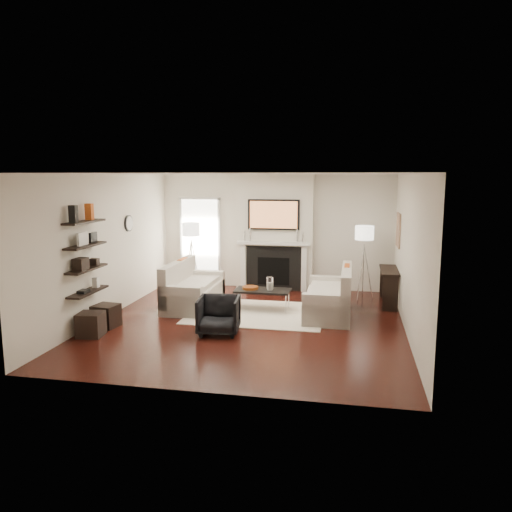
% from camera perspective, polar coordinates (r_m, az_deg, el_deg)
% --- Properties ---
extents(room_envelope, '(6.00, 6.00, 6.00)m').
position_cam_1_polar(room_envelope, '(8.90, -0.74, 0.67)').
color(room_envelope, '#34100B').
rests_on(room_envelope, ground).
extents(chimney_breast, '(1.80, 0.25, 2.70)m').
position_cam_1_polar(chimney_breast, '(11.71, 2.14, 2.71)').
color(chimney_breast, silver).
rests_on(chimney_breast, floor).
extents(fireplace_surround, '(1.30, 0.02, 1.04)m').
position_cam_1_polar(fireplace_surround, '(11.70, 2.01, -1.41)').
color(fireplace_surround, black).
rests_on(fireplace_surround, floor).
extents(firebox, '(0.75, 0.02, 0.65)m').
position_cam_1_polar(firebox, '(11.71, 2.01, -1.75)').
color(firebox, black).
rests_on(firebox, floor).
extents(mantel_pilaster_l, '(0.12, 0.08, 1.10)m').
position_cam_1_polar(mantel_pilaster_l, '(11.80, -1.46, -1.17)').
color(mantel_pilaster_l, white).
rests_on(mantel_pilaster_l, floor).
extents(mantel_pilaster_r, '(0.12, 0.08, 1.10)m').
position_cam_1_polar(mantel_pilaster_r, '(11.58, 5.51, -1.41)').
color(mantel_pilaster_r, white).
rests_on(mantel_pilaster_r, floor).
extents(mantel_shelf, '(1.70, 0.18, 0.07)m').
position_cam_1_polar(mantel_shelf, '(11.56, 1.99, 1.47)').
color(mantel_shelf, white).
rests_on(mantel_shelf, chimney_breast).
extents(tv_body, '(1.20, 0.06, 0.70)m').
position_cam_1_polar(tv_body, '(11.51, 2.03, 4.75)').
color(tv_body, black).
rests_on(tv_body, chimney_breast).
extents(tv_screen, '(1.10, 0.00, 0.62)m').
position_cam_1_polar(tv_screen, '(11.48, 2.00, 4.73)').
color(tv_screen, '#BF723F').
rests_on(tv_screen, tv_body).
extents(candlestick_l_tall, '(0.04, 0.04, 0.30)m').
position_cam_1_polar(candlestick_l_tall, '(11.64, -0.67, 2.45)').
color(candlestick_l_tall, silver).
rests_on(candlestick_l_tall, mantel_shelf).
extents(candlestick_l_short, '(0.04, 0.04, 0.24)m').
position_cam_1_polar(candlestick_l_short, '(11.67, -1.30, 2.32)').
color(candlestick_l_short, silver).
rests_on(candlestick_l_short, mantel_shelf).
extents(candlestick_r_tall, '(0.04, 0.04, 0.30)m').
position_cam_1_polar(candlestick_r_tall, '(11.47, 4.72, 2.32)').
color(candlestick_r_tall, silver).
rests_on(candlestick_r_tall, mantel_shelf).
extents(candlestick_r_short, '(0.04, 0.04, 0.24)m').
position_cam_1_polar(candlestick_r_short, '(11.46, 5.36, 2.15)').
color(candlestick_r_short, silver).
rests_on(candlestick_r_short, mantel_shelf).
extents(hallway_panel, '(0.90, 0.02, 2.10)m').
position_cam_1_polar(hallway_panel, '(12.27, -6.36, 1.54)').
color(hallway_panel, white).
rests_on(hallway_panel, floor).
extents(door_trim_l, '(0.06, 0.06, 2.16)m').
position_cam_1_polar(door_trim_l, '(12.40, -8.51, 1.58)').
color(door_trim_l, white).
rests_on(door_trim_l, floor).
extents(door_trim_r, '(0.06, 0.06, 2.16)m').
position_cam_1_polar(door_trim_r, '(12.12, -4.22, 1.47)').
color(door_trim_r, white).
rests_on(door_trim_r, floor).
extents(door_trim_top, '(1.02, 0.06, 0.06)m').
position_cam_1_polar(door_trim_top, '(12.16, -6.48, 6.58)').
color(door_trim_top, white).
rests_on(door_trim_top, wall_back).
extents(rug, '(2.60, 2.00, 0.01)m').
position_cam_1_polar(rug, '(9.83, 0.10, -6.54)').
color(rug, beige).
rests_on(rug, floor).
extents(loveseat_left_base, '(0.85, 1.80, 0.42)m').
position_cam_1_polar(loveseat_left_base, '(10.38, -7.12, -4.60)').
color(loveseat_left_base, beige).
rests_on(loveseat_left_base, floor).
extents(loveseat_left_back, '(0.18, 1.80, 0.80)m').
position_cam_1_polar(loveseat_left_back, '(10.41, -8.90, -2.81)').
color(loveseat_left_back, beige).
rests_on(loveseat_left_back, floor).
extents(loveseat_left_arm_n, '(0.85, 0.18, 0.60)m').
position_cam_1_polar(loveseat_left_arm_n, '(9.61, -8.63, -5.19)').
color(loveseat_left_arm_n, beige).
rests_on(loveseat_left_arm_n, floor).
extents(loveseat_left_arm_s, '(0.85, 0.18, 0.60)m').
position_cam_1_polar(loveseat_left_arm_s, '(11.11, -5.83, -3.18)').
color(loveseat_left_arm_s, beige).
rests_on(loveseat_left_arm_s, floor).
extents(loveseat_left_cushion, '(0.63, 1.44, 0.10)m').
position_cam_1_polar(loveseat_left_cushion, '(10.30, -6.88, -3.21)').
color(loveseat_left_cushion, beige).
rests_on(loveseat_left_cushion, loveseat_left_base).
extents(pillow_left_orange, '(0.10, 0.42, 0.42)m').
position_cam_1_polar(pillow_left_orange, '(10.65, -8.38, -1.41)').
color(pillow_left_orange, '#BB4E17').
rests_on(pillow_left_orange, loveseat_left_cushion).
extents(pillow_left_charcoal, '(0.10, 0.40, 0.40)m').
position_cam_1_polar(pillow_left_charcoal, '(10.10, -9.51, -2.07)').
color(pillow_left_charcoal, black).
rests_on(pillow_left_charcoal, loveseat_left_cushion).
extents(loveseat_right_base, '(0.85, 1.80, 0.42)m').
position_cam_1_polar(loveseat_right_base, '(9.77, 8.25, -5.49)').
color(loveseat_right_base, beige).
rests_on(loveseat_right_base, floor).
extents(loveseat_right_back, '(0.18, 1.80, 0.80)m').
position_cam_1_polar(loveseat_right_back, '(9.69, 10.27, -3.74)').
color(loveseat_right_back, beige).
rests_on(loveseat_right_back, floor).
extents(loveseat_right_arm_n, '(0.85, 0.18, 0.60)m').
position_cam_1_polar(loveseat_right_arm_n, '(8.97, 7.99, -6.22)').
color(loveseat_right_arm_n, beige).
rests_on(loveseat_right_arm_n, floor).
extents(loveseat_right_arm_s, '(0.85, 0.18, 0.60)m').
position_cam_1_polar(loveseat_right_arm_s, '(10.54, 8.48, -3.91)').
color(loveseat_right_arm_s, beige).
rests_on(loveseat_right_arm_s, floor).
extents(loveseat_right_cushion, '(0.63, 1.44, 0.10)m').
position_cam_1_polar(loveseat_right_cushion, '(9.71, 7.99, -3.99)').
color(loveseat_right_cushion, beige).
rests_on(loveseat_right_cushion, loveseat_right_base).
extents(pillow_right_orange, '(0.10, 0.42, 0.42)m').
position_cam_1_polar(pillow_right_orange, '(9.94, 10.33, -2.22)').
color(pillow_right_orange, '#BB4E17').
rests_on(pillow_right_orange, loveseat_right_cushion).
extents(pillow_right_charcoal, '(0.10, 0.40, 0.40)m').
position_cam_1_polar(pillow_right_charcoal, '(9.36, 10.28, -2.99)').
color(pillow_right_charcoal, black).
rests_on(pillow_right_charcoal, loveseat_right_cushion).
extents(coffee_table, '(1.10, 0.55, 0.04)m').
position_cam_1_polar(coffee_table, '(9.97, 0.75, -3.97)').
color(coffee_table, black).
rests_on(coffee_table, floor).
extents(coffee_leg_nw, '(0.02, 0.02, 0.38)m').
position_cam_1_polar(coffee_leg_nw, '(9.92, -2.33, -5.30)').
color(coffee_leg_nw, silver).
rests_on(coffee_leg_nw, floor).
extents(coffee_leg_ne, '(0.02, 0.02, 0.38)m').
position_cam_1_polar(coffee_leg_ne, '(9.74, 3.43, -5.58)').
color(coffee_leg_ne, silver).
rests_on(coffee_leg_ne, floor).
extents(coffee_leg_sw, '(0.02, 0.02, 0.38)m').
position_cam_1_polar(coffee_leg_sw, '(10.33, -1.77, -4.71)').
color(coffee_leg_sw, silver).
rests_on(coffee_leg_sw, floor).
extents(coffee_leg_se, '(0.02, 0.02, 0.38)m').
position_cam_1_polar(coffee_leg_se, '(10.16, 3.76, -4.96)').
color(coffee_leg_se, silver).
rests_on(coffee_leg_se, floor).
extents(hurricane_glass, '(0.14, 0.14, 0.24)m').
position_cam_1_polar(hurricane_glass, '(9.91, 1.61, -3.10)').
color(hurricane_glass, white).
rests_on(hurricane_glass, coffee_table).
extents(hurricane_candle, '(0.11, 0.11, 0.16)m').
position_cam_1_polar(hurricane_candle, '(9.93, 1.61, -3.47)').
color(hurricane_candle, white).
rests_on(hurricane_candle, coffee_table).
extents(copper_bowl, '(0.32, 0.32, 0.05)m').
position_cam_1_polar(copper_bowl, '(10.01, -0.66, -3.65)').
color(copper_bowl, '#A24C1B').
rests_on(copper_bowl, coffee_table).
extents(armchair, '(0.75, 0.71, 0.70)m').
position_cam_1_polar(armchair, '(8.56, -4.29, -6.55)').
color(armchair, black).
rests_on(armchair, floor).
extents(lamp_left_post, '(0.02, 0.02, 1.20)m').
position_cam_1_polar(lamp_left_post, '(11.67, -7.36, -1.11)').
color(lamp_left_post, silver).
rests_on(lamp_left_post, floor).
extents(lamp_left_shade, '(0.40, 0.40, 0.30)m').
position_cam_1_polar(lamp_left_shade, '(11.55, -7.45, 3.04)').
color(lamp_left_shade, white).
rests_on(lamp_left_shade, lamp_left_post).
extents(lamp_left_leg_a, '(0.25, 0.02, 1.23)m').
position_cam_1_polar(lamp_left_leg_a, '(11.64, -6.85, -1.13)').
color(lamp_left_leg_a, silver).
rests_on(lamp_left_leg_a, floor).
extents(lamp_left_leg_b, '(0.14, 0.22, 1.23)m').
position_cam_1_polar(lamp_left_leg_b, '(11.78, -7.47, -1.02)').
color(lamp_left_leg_b, silver).
rests_on(lamp_left_leg_b, floor).
extents(lamp_left_leg_c, '(0.14, 0.22, 1.23)m').
position_cam_1_polar(lamp_left_leg_c, '(11.60, -7.77, -1.18)').
color(lamp_left_leg_c, silver).
rests_on(lamp_left_leg_c, floor).
extents(lamp_right_post, '(0.02, 0.02, 1.20)m').
position_cam_1_polar(lamp_right_post, '(11.12, 12.15, -1.75)').
color(lamp_right_post, silver).
rests_on(lamp_right_post, floor).
extents(lamp_right_shade, '(0.40, 0.40, 0.30)m').
position_cam_1_polar(lamp_right_shade, '(11.00, 12.30, 2.61)').
color(lamp_right_shade, white).
rests_on(lamp_right_shade, lamp_right_post).
extents(lamp_right_leg_a, '(0.25, 0.02, 1.23)m').
position_cam_1_polar(lamp_right_leg_a, '(11.12, 12.71, -1.77)').
color(lamp_right_leg_a, silver).
rests_on(lamp_right_leg_a, floor).
extents(lamp_right_leg_b, '(0.14, 0.22, 1.23)m').
position_cam_1_polar(lamp_right_leg_b, '(11.21, 11.86, -1.65)').
color(lamp_right_leg_b, silver).
rests_on(lamp_right_leg_b, floor).
extents(lamp_right_leg_c, '(0.14, 0.22, 1.23)m').
position_cam_1_polar(lamp_right_leg_c, '(11.03, 11.87, -1.83)').
color(lamp_right_leg_c, silver).
rests_on(lamp_right_leg_c, floor).
extents(console_top, '(0.35, 1.20, 0.04)m').
position_cam_1_polar(console_top, '(10.70, 14.99, -1.58)').
color(console_top, black).
rests_on(console_top, floor).
extents(console_leg_n, '(0.30, 0.04, 0.71)m').
position_cam_1_polar(console_leg_n, '(10.24, 15.11, -4.20)').
color(console_leg_n, black).
rests_on(console_leg_n, floor).
extents(console_leg_s, '(0.30, 0.04, 0.71)m').
position_cam_1_polar(console_leg_s, '(11.31, 14.73, -2.93)').
color(console_leg_s, black).
rests_on(console_leg_s, floor).
extents(wall_art, '(0.03, 0.70, 0.70)m').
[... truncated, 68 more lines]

